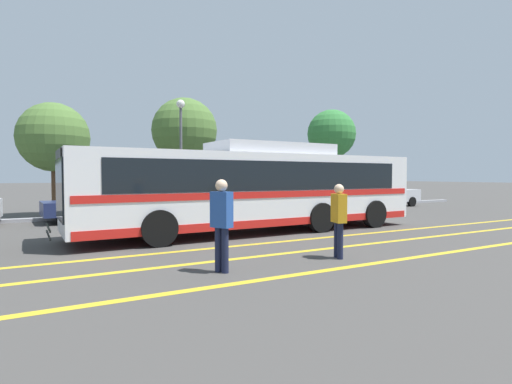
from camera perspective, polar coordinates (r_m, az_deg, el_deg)
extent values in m
plane|color=#423F3D|center=(14.11, 2.25, -5.42)|extent=(220.00, 220.00, 0.00)
cube|color=gold|center=(11.83, 5.24, -6.93)|extent=(31.99, 0.20, 0.01)
cube|color=gold|center=(10.64, 9.86, -8.00)|extent=(31.99, 0.20, 0.01)
cube|color=gold|center=(9.28, 17.28, -9.59)|extent=(31.99, 0.20, 0.01)
cube|color=#99999E|center=(20.14, -9.91, -2.92)|extent=(39.99, 0.36, 0.15)
cube|color=white|center=(13.55, 0.00, 0.50)|extent=(12.03, 2.78, 2.30)
cube|color=black|center=(13.55, 0.00, 2.32)|extent=(10.35, 2.79, 0.92)
cube|color=red|center=(13.56, 0.00, -0.12)|extent=(11.79, 2.82, 0.20)
cube|color=red|center=(13.62, 0.00, -3.84)|extent=(11.79, 2.81, 0.24)
cube|color=black|center=(11.75, -26.29, 0.32)|extent=(0.08, 2.28, 1.64)
cube|color=black|center=(11.76, -26.37, 4.87)|extent=(0.07, 1.81, 0.24)
cube|color=silver|center=(13.89, 2.15, 6.10)|extent=(4.23, 2.14, 0.39)
cube|color=black|center=(11.81, -27.56, -4.52)|extent=(0.07, 1.94, 0.04)
cube|color=black|center=(11.83, -27.54, -5.48)|extent=(0.07, 1.94, 0.04)
cylinder|color=black|center=(11.01, -13.68, -5.06)|extent=(1.00, 0.30, 1.00)
cylinder|color=black|center=(13.40, -16.69, -3.78)|extent=(1.00, 0.30, 1.00)
cylinder|color=black|center=(13.62, 9.22, -3.62)|extent=(1.00, 0.30, 1.00)
cylinder|color=black|center=(15.61, 3.43, -2.84)|extent=(1.00, 0.30, 1.00)
cylinder|color=black|center=(15.33, 16.53, -3.02)|extent=(1.00, 0.30, 1.00)
cylinder|color=black|center=(17.13, 10.48, -2.41)|extent=(1.00, 0.30, 1.00)
cube|color=navy|center=(18.09, -21.72, -2.02)|extent=(4.29, 2.18, 0.57)
cube|color=black|center=(18.08, -21.42, -0.48)|extent=(1.86, 1.80, 0.40)
cylinder|color=black|center=(17.01, -25.42, -3.31)|extent=(0.61, 0.24, 0.60)
cylinder|color=black|center=(18.82, -26.12, -2.80)|extent=(0.61, 0.24, 0.60)
cylinder|color=black|center=(17.52, -16.97, -3.03)|extent=(0.61, 0.24, 0.60)
cylinder|color=black|center=(19.28, -18.44, -2.56)|extent=(0.61, 0.24, 0.60)
cube|color=silver|center=(19.31, -6.44, -1.62)|extent=(4.27, 1.82, 0.56)
cube|color=black|center=(19.32, -6.16, -0.03)|extent=(1.82, 1.54, 0.50)
cylinder|color=black|center=(18.09, -9.14, -2.79)|extent=(0.61, 0.22, 0.60)
cylinder|color=black|center=(19.57, -10.89, -2.42)|extent=(0.61, 0.22, 0.60)
cylinder|color=black|center=(19.21, -1.90, -2.46)|extent=(0.61, 0.22, 0.60)
cylinder|color=black|center=(20.61, -4.06, -2.14)|extent=(0.61, 0.22, 0.60)
cube|color=silver|center=(22.07, 7.58, -1.05)|extent=(4.04, 1.94, 0.63)
cube|color=black|center=(21.99, 7.37, 0.35)|extent=(1.74, 1.63, 0.45)
cylinder|color=black|center=(23.48, 8.92, -1.62)|extent=(0.61, 0.23, 0.60)
cylinder|color=black|center=(22.14, 11.43, -1.88)|extent=(0.61, 0.23, 0.60)
cylinder|color=black|center=(22.14, 3.72, -1.83)|extent=(0.61, 0.23, 0.60)
cylinder|color=black|center=(20.72, 6.06, -2.13)|extent=(0.61, 0.23, 0.60)
cube|color=silver|center=(26.19, 18.24, -0.49)|extent=(4.14, 1.77, 0.74)
cube|color=black|center=(26.09, 18.10, 0.98)|extent=(1.76, 1.50, 0.60)
cylinder|color=black|center=(27.66, 18.91, -1.12)|extent=(0.61, 0.22, 0.60)
cylinder|color=black|center=(26.61, 21.35, -1.29)|extent=(0.61, 0.22, 0.60)
cylinder|color=black|center=(25.89, 15.02, -1.31)|extent=(0.61, 0.22, 0.60)
cylinder|color=black|center=(24.76, 17.47, -1.50)|extent=(0.61, 0.22, 0.60)
cylinder|color=#191E38|center=(8.01, -5.40, -8.18)|extent=(0.14, 0.14, 0.89)
cylinder|color=#191E38|center=(7.90, -4.44, -8.32)|extent=(0.14, 0.14, 0.89)
cube|color=#264C99|center=(7.85, -4.94, -2.52)|extent=(0.38, 0.47, 0.70)
sphere|color=beige|center=(7.82, -4.96, 0.93)|extent=(0.24, 0.24, 0.24)
cylinder|color=#191E38|center=(9.36, 11.92, -6.86)|extent=(0.14, 0.14, 0.83)
cylinder|color=#191E38|center=(9.52, 11.49, -6.71)|extent=(0.14, 0.14, 0.83)
cube|color=orange|center=(9.35, 11.74, -2.28)|extent=(0.33, 0.47, 0.66)
sphere|color=beige|center=(9.33, 11.76, 0.43)|extent=(0.23, 0.23, 0.23)
cylinder|color=#59595E|center=(21.16, -10.66, 4.44)|extent=(0.14, 0.14, 5.40)
sphere|color=silver|center=(21.47, -10.72, 12.25)|extent=(0.44, 0.44, 0.44)
cylinder|color=#513823|center=(21.23, -26.81, 0.32)|extent=(0.28, 0.28, 2.51)
sphere|color=#4C7033|center=(21.30, -26.94, 6.98)|extent=(3.25, 3.25, 3.25)
cylinder|color=#513823|center=(24.48, -10.11, 1.53)|extent=(0.28, 0.28, 3.16)
sphere|color=#4C7033|center=(24.63, -10.16, 8.62)|extent=(3.90, 3.90, 3.90)
cylinder|color=#513823|center=(28.53, 10.68, 2.05)|extent=(0.28, 0.28, 3.58)
sphere|color=#337A38|center=(28.68, 10.73, 8.16)|extent=(3.37, 3.37, 3.37)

